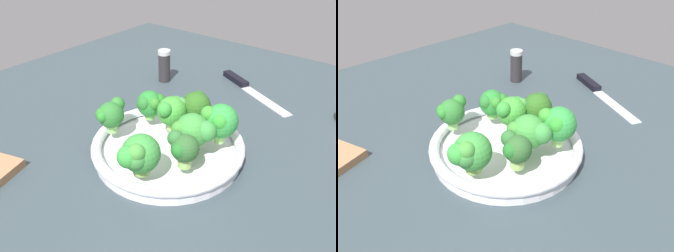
{
  "view_description": "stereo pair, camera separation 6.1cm",
  "coord_description": "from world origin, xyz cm",
  "views": [
    {
      "loc": [
        -35.31,
        46.96,
        40.83
      ],
      "look_at": [
        -0.93,
        3.98,
        6.59
      ],
      "focal_mm": 36.98,
      "sensor_mm": 36.0,
      "label": 1
    },
    {
      "loc": [
        -39.85,
        42.9,
        40.83
      ],
      "look_at": [
        -0.93,
        3.98,
        6.59
      ],
      "focal_mm": 36.98,
      "sensor_mm": 36.0,
      "label": 2
    }
  ],
  "objects": [
    {
      "name": "ground_plane",
      "position": [
        0.0,
        0.0,
        -1.25
      ],
      "size": [
        130.0,
        130.0,
        2.5
      ],
      "primitive_type": "cube",
      "color": "#334045"
    },
    {
      "name": "bowl",
      "position": [
        -0.93,
        3.98,
        1.83
      ],
      "size": [
        29.59,
        29.59,
        3.59
      ],
      "color": "silver",
      "rests_on": "ground_plane"
    },
    {
      "name": "broccoli_floret_0",
      "position": [
        0.7,
        0.69,
        7.91
      ],
      "size": [
        5.85,
        7.07,
        7.08
      ],
      "color": "#94CB63",
      "rests_on": "bowl"
    },
    {
      "name": "broccoli_floret_1",
      "position": [
        -1.58,
        -4.21,
        7.78
      ],
      "size": [
        5.95,
        6.48,
        7.14
      ],
      "color": "#7BBA54",
      "rests_on": "bowl"
    },
    {
      "name": "broccoli_floret_2",
      "position": [
        -3.82,
        15.15,
        7.7
      ],
      "size": [
        6.54,
        7.82,
        7.22
      ],
      "color": "#82B453",
      "rests_on": "bowl"
    },
    {
      "name": "broccoli_floret_3",
      "position": [
        -8.9,
        -1.24,
        8.22
      ],
      "size": [
        6.52,
        6.59,
        7.74
      ],
      "color": "#97D56F",
      "rests_on": "bowl"
    },
    {
      "name": "broccoli_floret_4",
      "position": [
        -6.43,
        3.66,
        7.52
      ],
      "size": [
        7.61,
        6.65,
        7.05
      ],
      "color": "#8CCA61",
      "rests_on": "bowl"
    },
    {
      "name": "broccoli_floret_5",
      "position": [
        6.82,
        0.25,
        7.12
      ],
      "size": [
        6.06,
        6.01,
        6.15
      ],
      "color": "#76C458",
      "rests_on": "bowl"
    },
    {
      "name": "broccoli_floret_6",
      "position": [
        -7.95,
        8.75,
        7.31
      ],
      "size": [
        5.88,
        5.28,
        6.29
      ],
      "color": "#8EBD5F",
      "rests_on": "bowl"
    },
    {
      "name": "broccoli_floret_7",
      "position": [
        9.62,
        8.66,
        7.43
      ],
      "size": [
        5.18,
        6.82,
        6.53
      ],
      "color": "#84CB6A",
      "rests_on": "bowl"
    },
    {
      "name": "knife",
      "position": [
        1.51,
        -32.78,
        0.55
      ],
      "size": [
        24.84,
        14.09,
        1.5
      ],
      "color": "silver",
      "rests_on": "ground_plane"
    },
    {
      "name": "pepper_shaker",
      "position": [
        21.74,
        -22.7,
        4.51
      ],
      "size": [
        3.41,
        3.41,
        8.92
      ],
      "color": "#2B272A",
      "rests_on": "ground_plane"
    }
  ]
}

